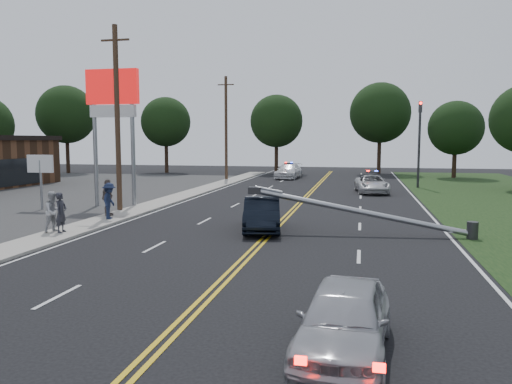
% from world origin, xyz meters
% --- Properties ---
extents(ground, '(120.00, 120.00, 0.00)m').
position_xyz_m(ground, '(0.00, 0.00, 0.00)').
color(ground, black).
rests_on(ground, ground).
extents(sidewalk, '(1.80, 70.00, 0.12)m').
position_xyz_m(sidewalk, '(-8.40, 10.00, 0.06)').
color(sidewalk, '#9A968B').
rests_on(sidewalk, ground).
extents(centerline_yellow, '(0.36, 80.00, 0.00)m').
position_xyz_m(centerline_yellow, '(0.00, 10.00, 0.01)').
color(centerline_yellow, gold).
rests_on(centerline_yellow, ground).
extents(pylon_sign, '(3.20, 0.35, 8.00)m').
position_xyz_m(pylon_sign, '(-10.50, 14.00, 6.00)').
color(pylon_sign, gray).
rests_on(pylon_sign, ground).
extents(small_sign, '(1.60, 0.14, 3.10)m').
position_xyz_m(small_sign, '(-14.00, 12.00, 2.33)').
color(small_sign, gray).
rests_on(small_sign, ground).
extents(traffic_signal, '(0.28, 0.41, 7.05)m').
position_xyz_m(traffic_signal, '(8.30, 30.00, 4.21)').
color(traffic_signal, '#2D2D30').
rests_on(traffic_signal, ground).
extents(fallen_streetlight, '(9.36, 0.44, 1.91)m').
position_xyz_m(fallen_streetlight, '(4.19, 8.00, 0.92)').
color(fallen_streetlight, '#2D2D30').
rests_on(fallen_streetlight, ground).
extents(utility_pole_mid, '(1.60, 0.28, 10.00)m').
position_xyz_m(utility_pole_mid, '(-9.20, 12.00, 5.08)').
color(utility_pole_mid, '#382619').
rests_on(utility_pole_mid, ground).
extents(utility_pole_far, '(1.60, 0.28, 10.00)m').
position_xyz_m(utility_pole_far, '(-9.20, 34.00, 5.08)').
color(utility_pole_far, '#382619').
rests_on(utility_pole_far, ground).
extents(tree_4, '(6.81, 6.81, 10.32)m').
position_xyz_m(tree_4, '(-30.60, 40.61, 6.90)').
color(tree_4, black).
rests_on(tree_4, ground).
extents(tree_5, '(5.89, 5.89, 9.01)m').
position_xyz_m(tree_5, '(-19.32, 43.64, 6.05)').
color(tree_5, black).
rests_on(tree_5, ground).
extents(tree_6, '(6.14, 6.14, 9.19)m').
position_xyz_m(tree_6, '(-6.15, 45.14, 6.11)').
color(tree_6, black).
rests_on(tree_6, ground).
extents(tree_7, '(6.95, 6.95, 10.51)m').
position_xyz_m(tree_7, '(5.67, 46.88, 7.02)').
color(tree_7, black).
rests_on(tree_7, ground).
extents(tree_8, '(5.58, 5.58, 7.95)m').
position_xyz_m(tree_8, '(13.14, 42.08, 5.14)').
color(tree_8, black).
rests_on(tree_8, ground).
extents(crashed_sedan, '(2.31, 4.57, 1.44)m').
position_xyz_m(crashed_sedan, '(-0.48, 8.13, 0.72)').
color(crashed_sedan, black).
rests_on(crashed_sedan, ground).
extents(waiting_sedan, '(1.90, 4.09, 1.35)m').
position_xyz_m(waiting_sedan, '(3.48, -3.96, 0.68)').
color(waiting_sedan, '#A8A9B0').
rests_on(waiting_sedan, ground).
extents(emergency_a, '(2.67, 4.94, 1.32)m').
position_xyz_m(emergency_a, '(4.50, 24.96, 0.66)').
color(emergency_a, silver).
rests_on(emergency_a, ground).
extents(emergency_b, '(2.50, 5.32, 1.50)m').
position_xyz_m(emergency_b, '(-3.55, 37.38, 0.75)').
color(emergency_b, silver).
rests_on(emergency_b, ground).
extents(bystander_a, '(0.41, 0.62, 1.67)m').
position_xyz_m(bystander_a, '(-8.40, 5.35, 0.95)').
color(bystander_a, '#27272F').
rests_on(bystander_a, sidewalk).
extents(bystander_b, '(0.93, 1.02, 1.70)m').
position_xyz_m(bystander_b, '(-8.77, 5.38, 0.97)').
color(bystander_b, '#ABABB0').
rests_on(bystander_b, sidewalk).
extents(bystander_c, '(0.87, 1.25, 1.76)m').
position_xyz_m(bystander_c, '(-8.20, 9.01, 1.00)').
color(bystander_c, '#18213D').
rests_on(bystander_c, sidewalk).
extents(bystander_d, '(0.54, 1.12, 1.85)m').
position_xyz_m(bystander_d, '(-8.78, 9.92, 1.05)').
color(bystander_d, '#5E514B').
rests_on(bystander_d, sidewalk).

